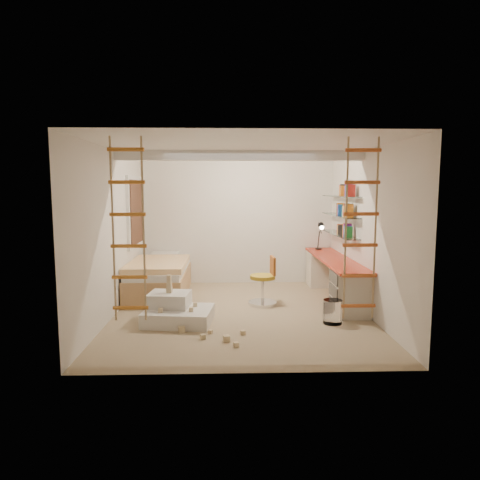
{
  "coord_description": "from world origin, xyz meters",
  "views": [
    {
      "loc": [
        -0.21,
        -6.68,
        1.99
      ],
      "look_at": [
        0.0,
        0.3,
        1.15
      ],
      "focal_mm": 32.0,
      "sensor_mm": 36.0,
      "label": 1
    }
  ],
  "objects_px": {
    "desk": "(334,277)",
    "play_platform": "(176,311)",
    "bed": "(160,278)",
    "swivel_chair": "(264,287)"
  },
  "relations": [
    {
      "from": "bed",
      "to": "swivel_chair",
      "type": "xyz_separation_m",
      "value": [
        1.9,
        -0.72,
        -0.02
      ]
    },
    {
      "from": "desk",
      "to": "bed",
      "type": "height_order",
      "value": "desk"
    },
    {
      "from": "desk",
      "to": "play_platform",
      "type": "height_order",
      "value": "desk"
    },
    {
      "from": "swivel_chair",
      "to": "desk",
      "type": "bearing_deg",
      "value": 15.45
    },
    {
      "from": "bed",
      "to": "play_platform",
      "type": "height_order",
      "value": "bed"
    },
    {
      "from": "bed",
      "to": "play_platform",
      "type": "relative_size",
      "value": 1.89
    },
    {
      "from": "swivel_chair",
      "to": "play_platform",
      "type": "distance_m",
      "value": 1.69
    },
    {
      "from": "bed",
      "to": "play_platform",
      "type": "distance_m",
      "value": 1.75
    },
    {
      "from": "desk",
      "to": "play_platform",
      "type": "bearing_deg",
      "value": -154.24
    },
    {
      "from": "swivel_chair",
      "to": "bed",
      "type": "bearing_deg",
      "value": 159.19
    }
  ]
}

